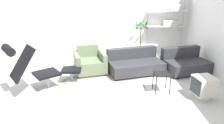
% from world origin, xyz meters
% --- Properties ---
extents(ground_plane, '(12.00, 12.00, 0.00)m').
position_xyz_m(ground_plane, '(0.00, 0.00, 0.00)').
color(ground_plane, silver).
extents(wall_back, '(12.00, 0.09, 2.80)m').
position_xyz_m(wall_back, '(-0.00, 2.73, 1.40)').
color(wall_back, white).
rests_on(wall_back, ground_plane).
extents(round_rug, '(2.24, 2.24, 0.01)m').
position_xyz_m(round_rug, '(0.01, -0.34, 0.00)').
color(round_rug, gray).
rests_on(round_rug, ground_plane).
extents(lounge_chair, '(1.21, 1.06, 1.19)m').
position_xyz_m(lounge_chair, '(-1.58, -0.46, 0.68)').
color(lounge_chair, '#BCBCC1').
rests_on(lounge_chair, ground_plane).
extents(ottoman, '(0.49, 0.41, 0.35)m').
position_xyz_m(ottoman, '(-0.73, 0.14, 0.26)').
color(ottoman, '#BCBCC1').
rests_on(ottoman, ground_plane).
extents(armchair_red, '(1.02, 0.99, 0.75)m').
position_xyz_m(armchair_red, '(-0.30, 0.78, 0.28)').
color(armchair_red, silver).
rests_on(armchair_red, ground_plane).
extents(couch_low, '(1.66, 1.19, 0.67)m').
position_xyz_m(couch_low, '(0.99, 0.71, 0.24)').
color(couch_low, black).
rests_on(couch_low, ground_plane).
extents(couch_second, '(1.37, 1.12, 0.67)m').
position_xyz_m(couch_second, '(2.44, 0.73, 0.24)').
color(couch_second, black).
rests_on(couch_second, ground_plane).
extents(side_table, '(0.36, 0.36, 0.46)m').
position_xyz_m(side_table, '(1.44, -0.52, 0.40)').
color(side_table, black).
rests_on(side_table, ground_plane).
extents(crt_television, '(0.49, 0.50, 0.51)m').
position_xyz_m(crt_television, '(2.28, -0.88, 0.28)').
color(crt_television, beige).
rests_on(crt_television, ground_plane).
extents(potted_plant, '(0.46, 0.46, 1.34)m').
position_xyz_m(potted_plant, '(1.40, 2.28, 0.62)').
color(potted_plant, silver).
rests_on(potted_plant, ground_plane).
extents(shelf_unit, '(1.34, 0.28, 1.99)m').
position_xyz_m(shelf_unit, '(2.44, 2.51, 1.30)').
color(shelf_unit, '#BCBCC1').
rests_on(shelf_unit, ground_plane).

